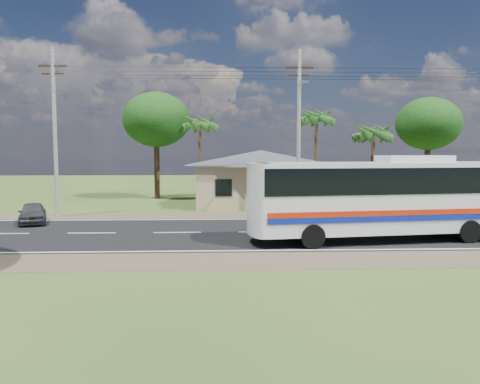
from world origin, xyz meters
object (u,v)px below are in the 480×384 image
object	(u,v)px
coach_bus	(392,192)
motorcycle	(396,207)
small_car	(33,213)
waiting_shed	(431,173)

from	to	relation	value
coach_bus	motorcycle	size ratio (longest dim) A/B	7.65
coach_bus	motorcycle	bearing A→B (deg)	60.59
coach_bus	motorcycle	xyz separation A→B (m)	(3.83, 9.49, -1.89)
motorcycle	small_car	bearing A→B (deg)	105.28
motorcycle	small_car	size ratio (longest dim) A/B	0.48
coach_bus	small_car	size ratio (longest dim) A/B	3.64
waiting_shed	small_car	distance (m)	27.00
coach_bus	small_car	world-z (taller)	coach_bus
waiting_shed	motorcycle	xyz separation A→B (m)	(-3.08, -1.47, -2.26)
coach_bus	waiting_shed	bearing A→B (deg)	50.33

